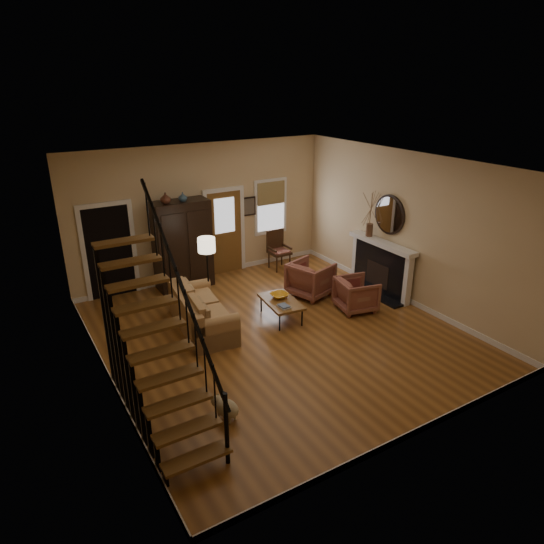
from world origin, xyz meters
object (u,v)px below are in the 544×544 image
armoire (183,245)px  side_chair (279,250)px  armchair_right (311,279)px  armchair_left (356,294)px  floor_lamp (208,274)px  sofa (202,311)px  coffee_table (281,309)px

armoire → side_chair: 2.61m
armoire → armchair_right: bearing=-40.9°
armchair_left → floor_lamp: size_ratio=0.49×
armchair_left → sofa: bearing=85.7°
armoire → coffee_table: 2.97m
sofa → armchair_left: size_ratio=2.56×
coffee_table → side_chair: size_ratio=1.05×
side_chair → sofa: bearing=-146.8°
armchair_left → side_chair: bearing=15.0°
armchair_right → armoire: bearing=31.4°
sofa → side_chair: 3.62m
armchair_left → floor_lamp: (-2.69, 1.71, 0.44)m
armoire → side_chair: bearing=-4.5°
sofa → floor_lamp: bearing=64.4°
floor_lamp → sofa: bearing=-122.3°
armoire → floor_lamp: (0.02, -1.40, -0.25)m
sofa → floor_lamp: (0.50, 0.78, 0.42)m
sofa → armchair_left: bearing=-9.5°
floor_lamp → armoire: bearing=90.7°
sofa → side_chair: (3.03, 1.98, 0.13)m
floor_lamp → armchair_right: bearing=-14.5°
floor_lamp → armchair_left: bearing=-32.5°
armoire → sofa: (-0.48, -2.18, -0.67)m
armchair_right → sofa: bearing=76.3°
floor_lamp → coffee_table: bearing=-49.1°
armoire → armchair_right: 3.10m
sofa → coffee_table: size_ratio=1.89×
armoire → floor_lamp: armoire is taller
armchair_left → floor_lamp: 3.22m
coffee_table → side_chair: 2.85m
sofa → armchair_right: 2.78m
armoire → floor_lamp: 1.42m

